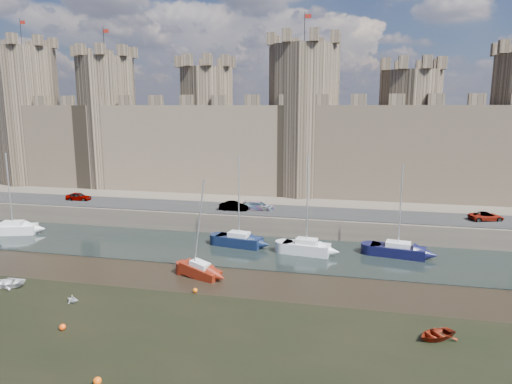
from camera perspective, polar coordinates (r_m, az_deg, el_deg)
ground at (r=31.54m, az=-9.82°, el=-20.62°), size 160.00×160.00×0.00m
water_channel at (r=52.53m, az=0.24°, el=-7.39°), size 160.00×12.00×0.08m
quay at (r=86.78m, az=5.35°, el=0.59°), size 160.00×60.00×2.50m
road at (r=61.32m, az=2.25°, el=-2.33°), size 160.00×7.00×0.10m
castle at (r=73.82m, az=3.79°, el=7.01°), size 108.50×11.00×29.00m
car_0 at (r=72.76m, az=-21.30°, el=-0.54°), size 3.75×1.68×1.25m
car_1 at (r=61.27m, az=-2.79°, el=-1.78°), size 3.91×1.39×1.28m
car_2 at (r=61.51m, az=0.36°, el=-1.75°), size 4.17×1.73×1.20m
car_3 at (r=62.55m, az=26.84°, el=-2.74°), size 4.44×2.96×1.13m
sailboat_0 at (r=66.97m, az=-28.09°, el=-4.01°), size 6.01×3.82×10.50m
sailboat_1 at (r=54.00m, az=-2.14°, el=-6.00°), size 5.68×2.99×10.82m
sailboat_2 at (r=51.50m, az=6.32°, el=-6.86°), size 5.38×2.65×11.15m
sailboat_3 at (r=52.87m, az=17.32°, el=-6.92°), size 6.09×3.22×10.15m
sailboat_4 at (r=45.13m, az=-7.01°, el=-9.63°), size 4.42×2.89×9.64m
dinghy_3 at (r=42.32m, az=-21.95°, el=-12.35°), size 1.42×1.30×0.63m
dinghy_4 at (r=36.35m, az=21.57°, el=-16.23°), size 3.67×3.54×0.62m
dinghy_6 at (r=48.44m, az=-28.81°, el=-9.95°), size 3.64×2.80×0.70m
buoy_0 at (r=37.93m, az=-23.03°, el=-15.28°), size 0.49×0.49×0.49m
buoy_1 at (r=41.76m, az=-7.61°, el=-12.10°), size 0.44×0.44×0.44m
buoy_4 at (r=30.77m, az=-19.21°, el=-21.42°), size 0.50×0.50×0.50m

